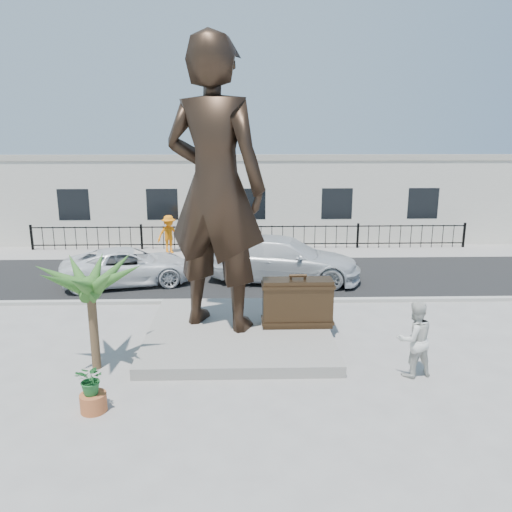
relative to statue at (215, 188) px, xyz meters
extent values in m
plane|color=#9E9991|center=(1.13, -1.77, -4.30)|extent=(100.00, 100.00, 0.00)
cube|color=black|center=(1.13, 6.23, -4.30)|extent=(40.00, 7.00, 0.01)
cube|color=#A5A399|center=(1.13, 2.73, -4.24)|extent=(40.00, 0.25, 0.12)
cube|color=#9E9991|center=(1.13, 10.23, -4.29)|extent=(40.00, 2.50, 0.02)
cube|color=gray|center=(0.63, -0.27, -4.15)|extent=(5.20, 5.20, 0.30)
cube|color=black|center=(1.13, 11.03, -3.70)|extent=(22.00, 0.10, 1.20)
cube|color=silver|center=(1.13, 15.23, -2.10)|extent=(28.00, 7.00, 4.40)
imported|color=black|center=(0.00, 0.00, 0.00)|extent=(3.44, 2.91, 8.01)
cube|color=#352516|center=(2.32, -0.18, -3.30)|extent=(2.00, 0.65, 1.40)
imported|color=silver|center=(4.87, -2.74, -3.36)|extent=(1.06, 0.91, 1.90)
imported|color=silver|center=(-3.69, 5.10, -3.59)|extent=(5.46, 3.42, 1.41)
imported|color=silver|center=(2.37, 5.35, -3.42)|extent=(6.36, 3.40, 1.75)
imported|color=orange|center=(-2.84, 10.13, -3.35)|extent=(1.40, 1.20, 1.87)
cylinder|color=#AC582D|center=(-2.45, -4.17, -4.10)|extent=(0.56, 0.56, 0.40)
imported|color=#1F6029|center=(-2.45, -4.17, -3.57)|extent=(0.74, 0.69, 0.67)
camera|label=1|loc=(0.75, -13.80, 1.48)|focal=35.00mm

